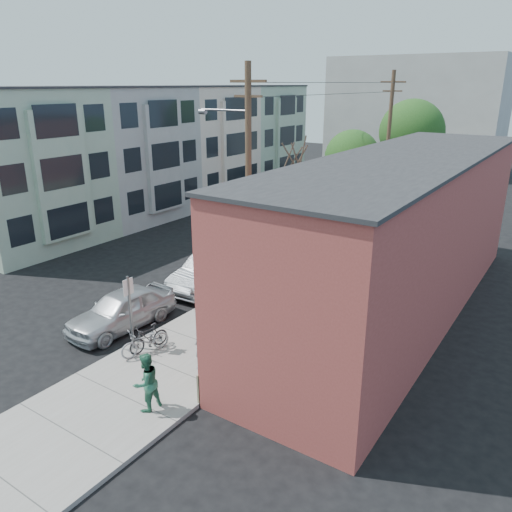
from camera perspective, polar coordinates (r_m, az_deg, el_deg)
The scene contains 27 objects.
ground at distance 22.89m, azimuth -10.95°, elevation -5.11°, with size 120.00×120.00×0.00m, color black.
sidewalk at distance 29.26m, azimuth 10.47°, elevation 0.50°, with size 4.50×58.00×0.15m, color gray.
cafe_building at distance 21.36m, azimuth 16.09°, elevation 2.15°, with size 6.60×20.20×6.61m.
apartment_row at distance 39.52m, azimuth -9.53°, elevation 11.96°, with size 6.30×32.00×9.00m.
end_cap_building at distance 59.20m, azimuth 17.68°, elevation 15.13°, with size 18.00×8.00×12.00m, color #A3A29E.
sign_post at distance 18.25m, azimuth -14.21°, elevation -5.53°, with size 0.07×0.45×2.80m.
parking_meter_near at distance 21.22m, azimuth -6.38°, elevation -3.96°, with size 0.14×0.14×1.24m.
parking_meter_far at distance 28.35m, azimuth 5.50°, elevation 2.06°, with size 0.14×0.14×1.24m.
utility_pole_near at distance 22.42m, azimuth -0.99°, elevation 9.23°, with size 3.57×0.28×10.00m.
utility_pole_far at distance 38.32m, azimuth 14.87°, elevation 12.65°, with size 1.80×0.28×10.00m.
tree_bare at distance 25.49m, azimuth 3.98°, elevation 4.09°, with size 0.24×0.24×5.03m.
tree_leafy_mid at distance 31.55m, azimuth 10.92°, elevation 10.94°, with size 3.38×3.38×6.50m.
tree_leafy_far at distance 42.22m, azimuth 17.36°, elevation 13.37°, with size 5.06×5.06×8.01m.
patio_chair_a at distance 18.66m, azimuth 0.46°, elevation -8.57°, with size 0.50×0.50×0.88m, color #144822, non-canonical shape.
patio_chair_b at distance 16.67m, azimuth -4.97°, elevation -12.32°, with size 0.50×0.50×0.88m, color #144822, non-canonical shape.
patron_grey at distance 17.08m, azimuth -6.38°, elevation -10.25°, with size 0.56×0.37×1.54m, color gray.
patron_green at distance 15.27m, azimuth -12.45°, elevation -13.90°, with size 0.88×0.69×1.81m, color #2B6D4E.
cyclist at distance 20.35m, azimuth -0.74°, elevation -5.01°, with size 1.03×0.59×1.59m, color maroon.
cyclist_bike at distance 20.49m, azimuth -0.74°, elevation -5.85°, with size 0.61×1.76×0.93m, color #232225.
parked_bike_a at distance 18.53m, azimuth -12.18°, elevation -9.12°, with size 0.45×1.60×0.96m, color black.
parked_bike_b at distance 18.32m, azimuth -12.54°, elevation -9.48°, with size 0.64×1.84×0.97m, color gray.
car_0 at distance 20.58m, azimuth -15.10°, elevation -5.92°, with size 1.85×4.60×1.57m, color silver.
car_1 at distance 23.90m, azimuth -5.25°, elevation -1.63°, with size 1.75×5.01×1.65m, color #9EA1A5.
car_2 at distance 28.21m, azimuth 1.84°, elevation 1.54°, with size 2.08×5.11×1.48m, color black.
car_3 at distance 33.55m, azimuth 6.69°, elevation 4.49°, with size 2.84×6.15×1.71m, color #AEB4B7.
car_4 at distance 38.45m, azimuth 11.31°, elevation 5.91°, with size 1.50×4.30×1.42m, color #B0B1B9.
bus at distance 44.01m, azimuth 9.40°, elevation 8.50°, with size 2.23×9.54×2.66m, color white.
Camera 1 is at (14.99, -14.61, 9.27)m, focal length 35.00 mm.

